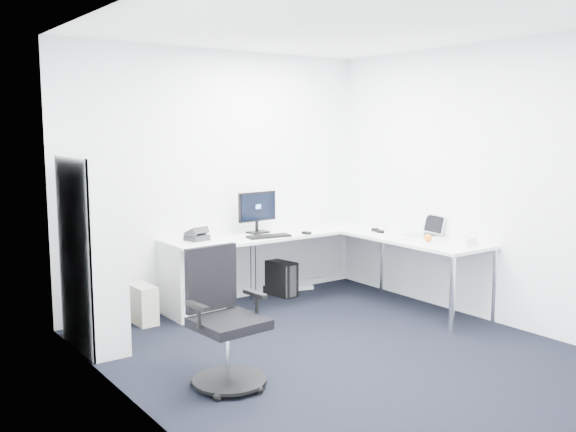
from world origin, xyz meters
TOP-DOWN VIEW (x-y plane):
  - ground at (0.00, 0.00)m, footprint 4.20×4.20m
  - ceiling at (0.00, 0.00)m, footprint 4.20×4.20m
  - wall_back at (0.00, 2.10)m, footprint 3.60×0.02m
  - wall_left at (-1.80, 0.00)m, footprint 0.02×4.20m
  - wall_right at (1.80, 0.00)m, footprint 0.02×4.20m
  - l_desk at (0.55, 1.40)m, footprint 2.61×1.46m
  - drawer_pedestal at (-0.50, 1.87)m, footprint 0.50×0.62m
  - bookshelf at (-1.62, 1.45)m, footprint 0.32×0.83m
  - task_chair at (-1.12, 0.02)m, footprint 0.62×0.62m
  - black_pc_tower at (0.67, 1.92)m, footprint 0.24×0.43m
  - beige_pc_tower at (-1.02, 1.86)m, footprint 0.19×0.40m
  - power_strip at (0.96, 1.98)m, footprint 0.38×0.15m
  - monitor at (0.31, 1.83)m, footprint 0.49×0.19m
  - black_keyboard at (0.26, 1.54)m, footprint 0.47×0.23m
  - mouse at (0.69, 1.47)m, footprint 0.08×0.10m
  - desk_phone at (-0.44, 1.81)m, footprint 0.23×0.23m
  - laptop at (1.59, 0.69)m, footprint 0.36×0.35m
  - white_keyboard at (1.27, 0.82)m, footprint 0.18×0.45m
  - headphones at (1.41, 1.13)m, footprint 0.18×0.23m
  - orange_fruit at (1.42, 0.41)m, footprint 0.07×0.07m
  - tissue_box at (1.57, 0.10)m, footprint 0.17×0.26m

SIDE VIEW (x-z plane):
  - ground at x=0.00m, z-range 0.00..0.00m
  - power_strip at x=0.96m, z-range 0.00..0.04m
  - beige_pc_tower at x=-1.02m, z-range 0.00..0.38m
  - black_pc_tower at x=0.67m, z-range 0.00..0.39m
  - l_desk at x=0.55m, z-range 0.00..0.76m
  - drawer_pedestal at x=-0.50m, z-range 0.00..0.76m
  - task_chair at x=-1.12m, z-range 0.00..1.02m
  - white_keyboard at x=1.27m, z-range 0.76..0.78m
  - black_keyboard at x=0.26m, z-range 0.76..0.78m
  - mouse at x=0.69m, z-range 0.76..0.79m
  - headphones at x=1.41m, z-range 0.76..0.81m
  - orange_fruit at x=1.42m, z-range 0.76..0.84m
  - tissue_box at x=1.57m, z-range 0.76..0.85m
  - bookshelf at x=-1.62m, z-range 0.00..1.65m
  - desk_phone at x=-0.44m, z-range 0.76..0.90m
  - laptop at x=1.59m, z-range 0.76..0.99m
  - monitor at x=0.31m, z-range 0.76..1.22m
  - wall_back at x=0.00m, z-range 0.00..2.70m
  - wall_left at x=-1.80m, z-range 0.00..2.70m
  - wall_right at x=1.80m, z-range 0.00..2.70m
  - ceiling at x=0.00m, z-range 2.70..2.70m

